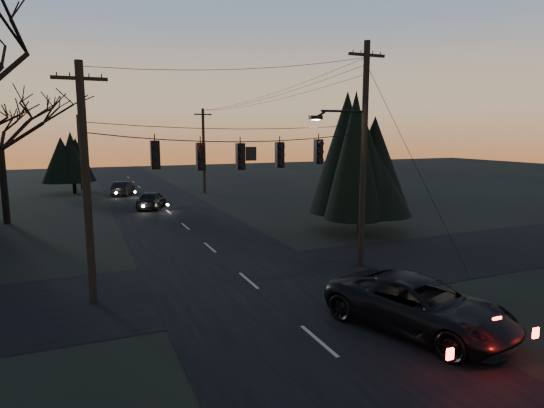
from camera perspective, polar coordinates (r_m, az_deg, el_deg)
name	(u,v)px	position (r m, az deg, el deg)	size (l,w,h in m)	color
main_road	(193,233)	(28.42, -9.94, -3.56)	(8.00, 120.00, 0.02)	black
cross_road	(249,281)	(19.14, -2.96, -9.60)	(60.00, 7.00, 0.02)	black
utility_pole_right	(360,266)	(21.56, 11.02, -7.64)	(5.00, 0.30, 10.00)	black
utility_pole_left	(94,302)	(18.11, -21.46, -11.35)	(1.80, 0.30, 8.50)	black
utility_pole_far_r	(205,193)	(46.95, -8.45, 1.37)	(1.80, 0.30, 8.50)	black
utility_pole_far_l	(82,190)	(53.40, -22.71, 1.68)	(0.30, 0.30, 8.00)	black
span_signal_assembly	(242,155)	(18.09, -3.82, 6.20)	(11.50, 0.44, 1.60)	black
evergreen_right	(362,163)	(27.75, 11.18, 5.11)	(4.89, 4.89, 7.45)	black
evergreen_dist	(72,157)	(49.85, -23.76, 5.47)	(4.05, 4.05, 6.29)	black
suv_near	(419,305)	(15.06, 17.93, -12.00)	(2.71, 5.87, 1.63)	black
sedan_oncoming_a	(151,200)	(38.09, -14.89, 0.52)	(1.70, 4.23, 1.44)	black
sedan_oncoming_b	(123,188)	(47.04, -18.15, 1.87)	(1.43, 4.10, 1.35)	black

